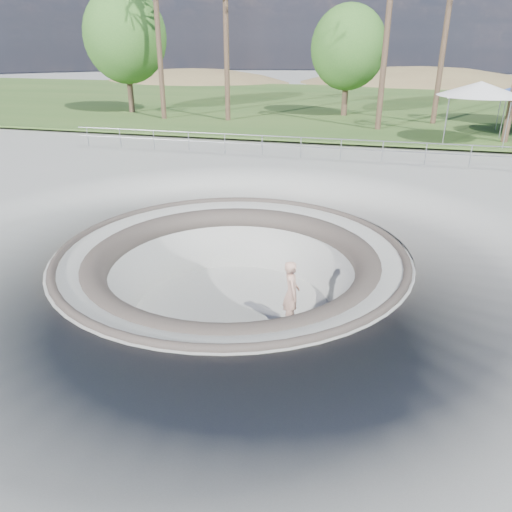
{
  "coord_description": "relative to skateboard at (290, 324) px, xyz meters",
  "views": [
    {
      "loc": [
        4.01,
        -12.87,
        5.79
      ],
      "look_at": [
        0.72,
        0.05,
        -0.1
      ],
      "focal_mm": 35.0,
      "sensor_mm": 36.0,
      "label": 1
    }
  ],
  "objects": [
    {
      "name": "grass_strip",
      "position": [
        -1.91,
        34.6,
        2.05
      ],
      "size": [
        180.0,
        36.0,
        0.12
      ],
      "color": "#305220",
      "rests_on": "ground"
    },
    {
      "name": "bushy_tree_mid",
      "position": [
        -1.06,
        27.11,
        6.85
      ],
      "size": [
        5.42,
        4.93,
        7.82
      ],
      "color": "brown",
      "rests_on": "ground"
    },
    {
      "name": "distant_hills",
      "position": [
        1.87,
        57.77,
        -5.19
      ],
      "size": [
        103.2,
        45.0,
        28.6
      ],
      "color": "brown",
      "rests_on": "ground"
    },
    {
      "name": "safety_railing",
      "position": [
        -1.91,
        12.6,
        2.52
      ],
      "size": [
        25.0,
        0.06,
        1.03
      ],
      "color": "gray",
      "rests_on": "ground"
    },
    {
      "name": "skate_bowl",
      "position": [
        -1.91,
        0.6,
        0.0
      ],
      "size": [
        14.0,
        14.0,
        4.1
      ],
      "color": "#A0A09B",
      "rests_on": "ground"
    },
    {
      "name": "skateboard",
      "position": [
        0.0,
        0.0,
        0.0
      ],
      "size": [
        0.84,
        0.53,
        0.08
      ],
      "color": "brown",
      "rests_on": "ground"
    },
    {
      "name": "canopy_white",
      "position": [
        6.96,
        18.63,
        4.97
      ],
      "size": [
        6.41,
        6.41,
        3.26
      ],
      "color": "gray",
      "rests_on": "ground"
    },
    {
      "name": "skater",
      "position": [
        -0.0,
        -0.0,
        1.0
      ],
      "size": [
        0.67,
        0.83,
        1.95
      ],
      "primitive_type": "imported",
      "rotation": [
        0.0,
        0.0,
        1.9
      ],
      "color": "tan",
      "rests_on": "skateboard"
    },
    {
      "name": "ground",
      "position": [
        -1.91,
        0.6,
        1.83
      ],
      "size": [
        180.0,
        180.0,
        0.0
      ],
      "primitive_type": "plane",
      "color": "#A0A09B",
      "rests_on": "ground"
    },
    {
      "name": "bushy_tree_left",
      "position": [
        -17.48,
        24.84,
        7.61
      ],
      "size": [
        6.27,
        5.7,
        9.04
      ],
      "color": "brown",
      "rests_on": "ground"
    }
  ]
}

